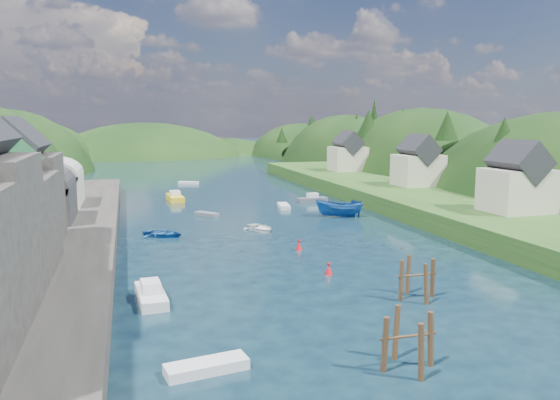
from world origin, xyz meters
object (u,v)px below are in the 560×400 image
object	(u,v)px
piling_cluster_far	(417,283)
channel_buoy_far	(299,245)
piling_cluster_near	(408,346)
channel_buoy_near	(329,269)

from	to	relation	value
piling_cluster_far	channel_buoy_far	bearing A→B (deg)	102.64
piling_cluster_near	piling_cluster_far	xyz separation A→B (m)	(6.34, 10.17, -0.04)
channel_buoy_near	channel_buoy_far	size ratio (longest dim) A/B	1.00
piling_cluster_near	channel_buoy_far	distance (m)	27.07
channel_buoy_far	channel_buoy_near	bearing A→B (deg)	-91.75
piling_cluster_near	channel_buoy_far	xyz separation A→B (m)	(2.58, 26.93, -0.77)
piling_cluster_far	channel_buoy_far	size ratio (longest dim) A/B	3.23
piling_cluster_near	channel_buoy_far	bearing A→B (deg)	84.53
piling_cluster_far	channel_buoy_near	distance (m)	8.64
channel_buoy_far	piling_cluster_near	bearing A→B (deg)	-95.47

